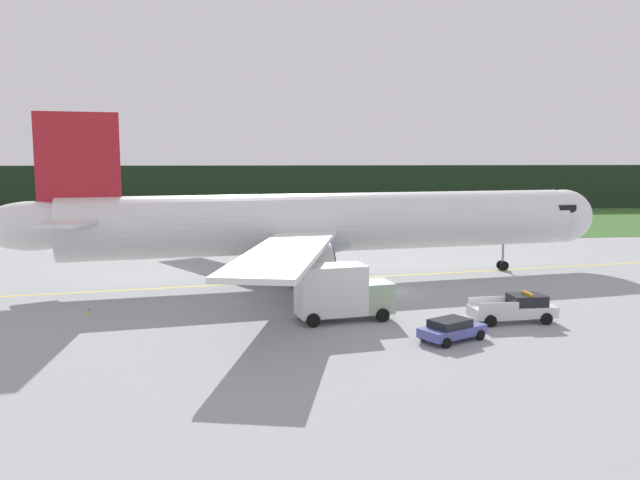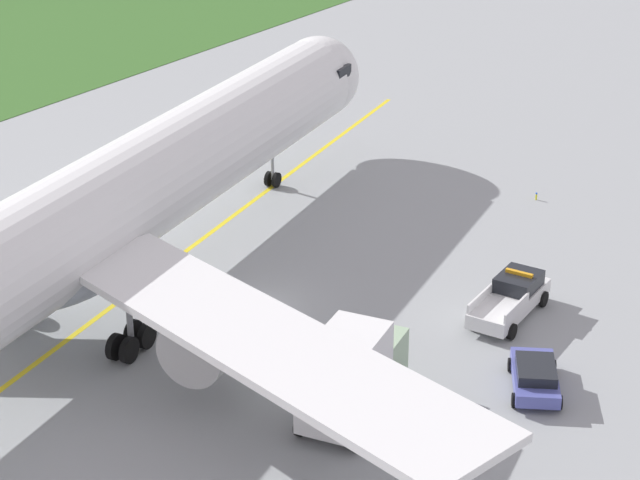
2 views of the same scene
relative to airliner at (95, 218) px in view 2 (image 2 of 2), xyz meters
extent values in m
plane|color=#929699|center=(4.34, -5.65, -4.89)|extent=(320.00, 320.00, 0.00)
cube|color=yellow|center=(0.63, 0.10, -4.88)|extent=(70.87, 11.86, 0.01)
cylinder|color=white|center=(0.63, 0.10, 0.14)|extent=(45.09, 12.26, 5.10)
ellipsoid|color=white|center=(23.77, 3.88, 0.14)|extent=(6.36, 5.94, 5.10)
ellipsoid|color=#B1BAC5|center=(-1.58, -0.26, -1.26)|extent=(10.94, 6.93, 2.80)
cube|color=black|center=(22.57, 3.69, 1.03)|extent=(2.56, 5.07, 0.70)
cube|color=white|center=(-4.09, -12.58, -0.49)|extent=(9.46, 21.96, 0.35)
cylinder|color=#B3B3B3|center=(-2.69, -8.95, -1.96)|extent=(4.47, 3.52, 2.90)
cylinder|color=black|center=(-0.64, -8.62, -1.96)|extent=(0.55, 2.66, 2.67)
cylinder|color=gray|center=(17.45, 2.85, -3.20)|extent=(0.20, 0.20, 2.48)
cylinder|color=black|center=(17.41, 3.11, -4.44)|extent=(0.92, 0.36, 0.90)
cylinder|color=black|center=(17.50, 2.59, -4.44)|extent=(0.92, 0.36, 0.90)
cylinder|color=gray|center=(-3.10, 2.85, -3.05)|extent=(0.28, 0.28, 2.48)
cylinder|color=black|center=(-2.35, 2.62, -4.29)|extent=(1.23, 0.49, 1.20)
cylinder|color=black|center=(-2.47, 3.31, -4.29)|extent=(1.23, 0.49, 1.20)
cylinder|color=black|center=(-3.74, 2.39, -4.29)|extent=(1.23, 0.49, 1.20)
cylinder|color=gray|center=(-2.03, -3.69, -3.05)|extent=(0.28, 0.28, 2.48)
cylinder|color=black|center=(-1.40, -3.23, -4.29)|extent=(1.23, 0.49, 1.20)
cylinder|color=black|center=(-1.29, -3.92, -4.29)|extent=(1.23, 0.49, 1.20)
cylinder|color=black|center=(-2.78, -3.46, -4.29)|extent=(1.23, 0.49, 1.20)
cylinder|color=black|center=(-2.67, -4.15, -4.29)|extent=(1.23, 0.49, 1.20)
cube|color=silver|center=(10.36, -15.99, -4.16)|extent=(5.60, 2.10, 0.70)
cube|color=black|center=(11.36, -15.96, -3.46)|extent=(2.28, 1.83, 0.70)
cube|color=silver|center=(9.00, -15.14, -3.58)|extent=(2.66, 0.19, 0.45)
cube|color=silver|center=(9.07, -16.94, -3.58)|extent=(2.66, 0.19, 0.45)
cube|color=orange|center=(11.36, -15.96, -3.03)|extent=(0.25, 1.34, 0.16)
cylinder|color=black|center=(12.21, -14.95, -4.51)|extent=(0.77, 0.27, 0.76)
cylinder|color=black|center=(12.28, -16.90, -4.51)|extent=(0.77, 0.27, 0.76)
cylinder|color=black|center=(8.45, -15.09, -4.51)|extent=(0.77, 0.27, 0.76)
cylinder|color=black|center=(8.51, -17.03, -4.51)|extent=(0.77, 0.27, 0.76)
cube|color=#97B491|center=(1.77, -13.86, -3.44)|extent=(2.29, 2.69, 2.00)
cube|color=silver|center=(-1.33, -14.41, -2.81)|extent=(4.76, 3.13, 3.26)
cylinder|color=#99999E|center=(-0.46, -14.25, -4.53)|extent=(0.78, 0.23, 1.04)
cylinder|color=#99999E|center=(-2.20, -14.56, -4.53)|extent=(0.78, 0.23, 1.04)
cylinder|color=black|center=(1.56, -12.68, -4.44)|extent=(0.93, 0.41, 0.90)
cylinder|color=black|center=(1.98, -15.04, -4.44)|extent=(0.93, 0.41, 0.90)
cylinder|color=black|center=(-3.06, -13.49, -4.44)|extent=(0.93, 0.41, 0.90)
cylinder|color=black|center=(-2.64, -15.86, -4.44)|extent=(0.93, 0.41, 0.90)
cube|color=#4D53A4|center=(5.14, -19.67, -4.31)|extent=(4.40, 3.51, 0.55)
cube|color=black|center=(4.96, -19.77, -3.81)|extent=(2.74, 2.48, 0.45)
cylinder|color=black|center=(5.93, -18.19, -4.59)|extent=(0.61, 0.45, 0.60)
cylinder|color=black|center=(6.82, -19.81, -4.59)|extent=(0.61, 0.45, 0.60)
cylinder|color=black|center=(3.46, -19.54, -4.59)|extent=(0.61, 0.45, 0.60)
cylinder|color=black|center=(4.35, -21.16, -4.59)|extent=(0.61, 0.45, 0.60)
cylinder|color=yellow|center=(24.33, -11.09, -4.71)|extent=(0.10, 0.10, 0.35)
sphere|color=blue|center=(24.33, -11.09, -4.49)|extent=(0.12, 0.12, 0.12)
camera|label=1|loc=(-6.69, -55.04, 5.71)|focal=36.02mm
camera|label=2|loc=(-34.09, -35.37, 20.81)|focal=64.79mm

